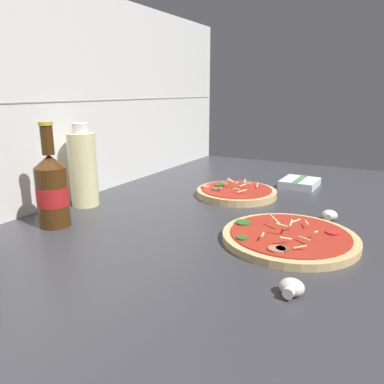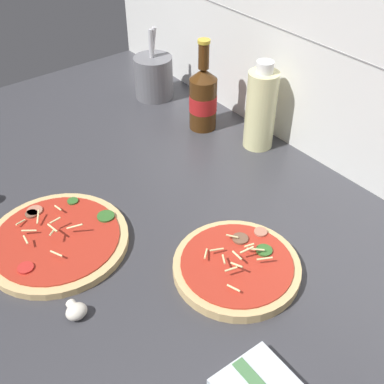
{
  "view_description": "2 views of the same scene",
  "coord_description": "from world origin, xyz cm",
  "px_view_note": "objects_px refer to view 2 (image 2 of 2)",
  "views": [
    {
      "loc": [
        -80.73,
        -34.43,
        32.87
      ],
      "look_at": [
        -2.55,
        8.75,
        8.58
      ],
      "focal_mm": 35.0,
      "sensor_mm": 36.0,
      "label": 1
    },
    {
      "loc": [
        61.44,
        -37.66,
        69.88
      ],
      "look_at": [
        -0.62,
        10.91,
        6.08
      ],
      "focal_mm": 45.0,
      "sensor_mm": 36.0,
      "label": 2
    }
  ],
  "objects_px": {
    "oil_bottle": "(261,109)",
    "mushroom_left": "(76,311)",
    "beer_bottle": "(203,97)",
    "utensil_crock": "(154,77)",
    "pizza_far": "(237,267)",
    "pizza_near": "(57,240)"
  },
  "relations": [
    {
      "from": "beer_bottle",
      "to": "mushroom_left",
      "type": "height_order",
      "value": "beer_bottle"
    },
    {
      "from": "beer_bottle",
      "to": "oil_bottle",
      "type": "height_order",
      "value": "beer_bottle"
    },
    {
      "from": "pizza_near",
      "to": "pizza_far",
      "type": "relative_size",
      "value": 1.19
    },
    {
      "from": "beer_bottle",
      "to": "utensil_crock",
      "type": "height_order",
      "value": "beer_bottle"
    },
    {
      "from": "beer_bottle",
      "to": "utensil_crock",
      "type": "relative_size",
      "value": 1.18
    },
    {
      "from": "oil_bottle",
      "to": "mushroom_left",
      "type": "height_order",
      "value": "oil_bottle"
    },
    {
      "from": "pizza_near",
      "to": "utensil_crock",
      "type": "distance_m",
      "value": 0.64
    },
    {
      "from": "pizza_far",
      "to": "utensil_crock",
      "type": "relative_size",
      "value": 1.16
    },
    {
      "from": "pizza_far",
      "to": "mushroom_left",
      "type": "xyz_separation_m",
      "value": [
        -0.09,
        -0.28,
        0.0
      ]
    },
    {
      "from": "pizza_near",
      "to": "utensil_crock",
      "type": "xyz_separation_m",
      "value": [
        -0.39,
        0.5,
        0.05
      ]
    },
    {
      "from": "pizza_near",
      "to": "beer_bottle",
      "type": "distance_m",
      "value": 0.53
    },
    {
      "from": "mushroom_left",
      "to": "utensil_crock",
      "type": "relative_size",
      "value": 0.19
    },
    {
      "from": "pizza_near",
      "to": "oil_bottle",
      "type": "distance_m",
      "value": 0.56
    },
    {
      "from": "pizza_near",
      "to": "pizza_far",
      "type": "distance_m",
      "value": 0.35
    },
    {
      "from": "pizza_far",
      "to": "mushroom_left",
      "type": "relative_size",
      "value": 6.03
    },
    {
      "from": "oil_bottle",
      "to": "utensil_crock",
      "type": "xyz_separation_m",
      "value": [
        -0.38,
        -0.06,
        -0.04
      ]
    },
    {
      "from": "pizza_near",
      "to": "oil_bottle",
      "type": "xyz_separation_m",
      "value": [
        -0.01,
        0.56,
        0.09
      ]
    },
    {
      "from": "pizza_near",
      "to": "oil_bottle",
      "type": "relative_size",
      "value": 1.25
    },
    {
      "from": "pizza_far",
      "to": "beer_bottle",
      "type": "relative_size",
      "value": 0.98
    },
    {
      "from": "pizza_far",
      "to": "utensil_crock",
      "type": "bearing_deg",
      "value": 157.67
    },
    {
      "from": "beer_bottle",
      "to": "oil_bottle",
      "type": "xyz_separation_m",
      "value": [
        0.15,
        0.05,
        0.02
      ]
    },
    {
      "from": "pizza_near",
      "to": "pizza_far",
      "type": "xyz_separation_m",
      "value": [
        0.27,
        0.23,
        0.0
      ]
    }
  ]
}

